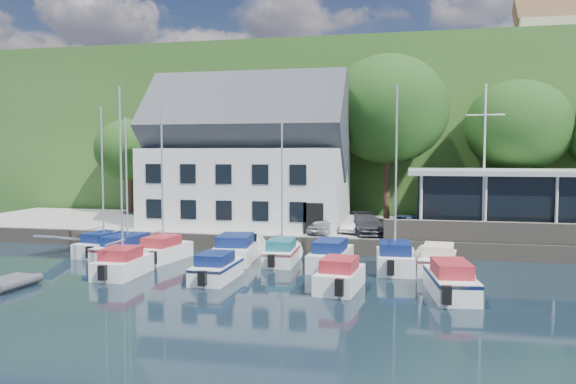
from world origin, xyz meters
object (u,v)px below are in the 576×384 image
(dinghy_1, at_px, (8,281))
(boat_r1_3, at_px, (237,247))
(boat_r2_4, at_px, (451,278))
(club_pavilion, at_px, (511,201))
(harbor_building, at_px, (248,164))
(boat_r2_1, at_px, (121,187))
(boat_r2_2, at_px, (217,266))
(car_silver, at_px, (323,225))
(car_white, at_px, (356,224))
(boat_r1_6, at_px, (396,181))
(car_dgrey, at_px, (366,224))
(car_blue, at_px, (403,224))
(boat_r1_0, at_px, (103,184))
(boat_r1_2, at_px, (162,185))
(boat_r1_4, at_px, (282,189))
(boat_r1_1, at_px, (127,183))
(boat_r1_7, at_px, (438,258))
(flagpole, at_px, (484,162))
(boat_r2_3, at_px, (340,273))
(boat_r1_5, at_px, (331,253))

(dinghy_1, bearing_deg, boat_r1_3, 50.52)
(boat_r1_3, distance_m, boat_r2_4, 12.78)
(club_pavilion, relative_size, boat_r1_3, 2.04)
(harbor_building, distance_m, boat_r2_1, 13.93)
(boat_r2_2, bearing_deg, car_silver, 70.36)
(car_white, distance_m, boat_r1_6, 8.12)
(car_dgrey, height_order, boat_r2_4, car_dgrey)
(harbor_building, height_order, boat_r2_4, harbor_building)
(car_blue, bearing_deg, harbor_building, 176.62)
(car_white, bearing_deg, boat_r2_4, -51.30)
(harbor_building, distance_m, boat_r1_0, 10.86)
(dinghy_1, bearing_deg, harbor_building, 73.95)
(boat_r1_3, bearing_deg, boat_r1_2, -175.25)
(boat_r1_0, height_order, boat_r1_3, boat_r1_0)
(boat_r1_4, bearing_deg, club_pavilion, 28.94)
(boat_r1_1, xyz_separation_m, boat_r1_4, (9.09, 0.71, -0.28))
(club_pavilion, bearing_deg, boat_r1_6, -128.78)
(boat_r1_6, bearing_deg, boat_r2_4, -66.34)
(club_pavilion, distance_m, boat_r1_0, 25.96)
(boat_r1_1, distance_m, boat_r1_3, 7.42)
(boat_r1_0, bearing_deg, car_silver, 30.54)
(boat_r1_6, relative_size, boat_r2_2, 1.81)
(car_dgrey, xyz_separation_m, boat_r1_7, (4.21, -6.15, -0.91))
(harbor_building, distance_m, car_silver, 8.00)
(car_blue, height_order, flagpole, flagpole)
(car_dgrey, xyz_separation_m, boat_r2_3, (-0.33, -11.07, -0.90))
(car_white, relative_size, boat_r2_3, 0.66)
(boat_r1_5, xyz_separation_m, boat_r2_2, (-5.03, -4.22, -0.08))
(boat_r1_7, bearing_deg, boat_r2_2, -151.61)
(boat_r1_0, xyz_separation_m, boat_r2_3, (15.12, -5.67, -3.55))
(club_pavilion, relative_size, car_dgrey, 2.98)
(car_white, xyz_separation_m, flagpole, (7.80, -1.02, 4.13))
(boat_r1_5, bearing_deg, dinghy_1, -145.76)
(car_dgrey, xyz_separation_m, boat_r2_1, (-11.38, -10.55, 2.84))
(boat_r1_5, height_order, boat_r1_6, boat_r1_6)
(car_blue, height_order, dinghy_1, car_blue)
(boat_r2_4, bearing_deg, boat_r1_6, 110.15)
(car_dgrey, xyz_separation_m, boat_r1_3, (-6.97, -5.52, -0.87))
(harbor_building, bearing_deg, boat_r1_2, -104.12)
(boat_r1_0, xyz_separation_m, boat_r1_6, (17.45, -0.96, 0.44))
(boat_r1_1, height_order, boat_r2_4, boat_r1_1)
(car_white, distance_m, boat_r1_0, 16.15)
(car_dgrey, relative_size, boat_r2_3, 0.89)
(boat_r1_5, bearing_deg, boat_r1_6, 2.11)
(boat_r1_7, bearing_deg, boat_r1_2, -173.00)
(boat_r1_4, height_order, boat_r1_5, boat_r1_4)
(harbor_building, relative_size, boat_r1_5, 2.25)
(boat_r1_4, distance_m, boat_r2_2, 6.32)
(boat_r2_1, height_order, boat_r2_2, boat_r2_1)
(boat_r2_4, distance_m, dinghy_1, 19.92)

